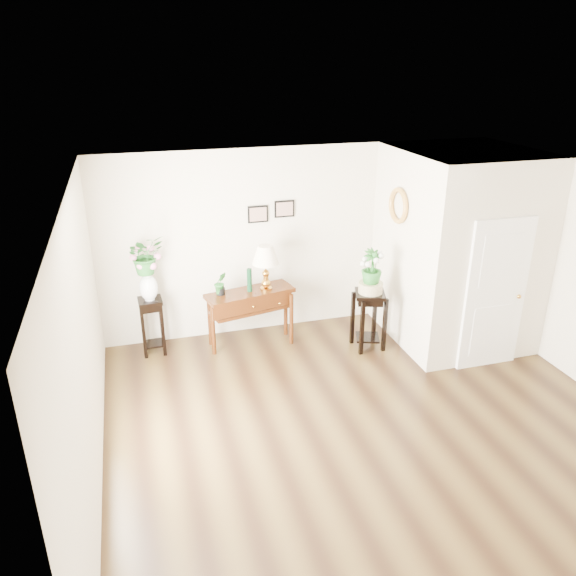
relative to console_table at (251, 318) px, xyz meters
name	(u,v)px	position (x,y,z in m)	size (l,w,h in m)	color
floor	(368,422)	(0.90, -2.27, -0.43)	(6.00, 5.50, 0.02)	#453317
ceiling	(384,186)	(0.90, -2.27, 2.37)	(6.00, 5.50, 0.02)	white
wall_back	(300,240)	(0.90, 0.48, 0.97)	(6.00, 0.02, 2.80)	silver
wall_front	(553,490)	(0.90, -5.02, 0.97)	(6.00, 0.02, 2.80)	silver
wall_left	(84,353)	(-2.10, -2.27, 0.97)	(0.02, 5.50, 2.80)	silver
partition	(457,247)	(3.00, -0.49, 0.97)	(1.80, 1.95, 2.80)	silver
door	(495,295)	(3.00, -1.49, 0.62)	(0.90, 0.05, 2.10)	white
art_print_left	(258,214)	(0.25, 0.46, 1.42)	(0.30, 0.02, 0.25)	black
art_print_right	(284,209)	(0.65, 0.46, 1.47)	(0.30, 0.02, 0.25)	black
wall_ornament	(398,206)	(2.06, -0.37, 1.62)	(0.51, 0.51, 0.07)	orange
console_table	(251,318)	(0.00, 0.00, 0.00)	(1.28, 0.43, 0.85)	black
table_lamp	(266,267)	(0.24, 0.00, 0.78)	(0.38, 0.38, 0.67)	#B87F28
green_vase	(249,280)	(0.00, 0.00, 0.60)	(0.07, 0.07, 0.34)	black
potted_plant	(220,284)	(-0.42, 0.00, 0.59)	(0.18, 0.14, 0.32)	#216623
plant_stand_a	(153,326)	(-1.40, 0.14, -0.01)	(0.33, 0.33, 0.84)	black
porcelain_vase	(148,284)	(-1.40, 0.14, 0.64)	(0.25, 0.25, 0.44)	white
lily_arrangement	(145,254)	(-1.40, 0.14, 1.08)	(0.48, 0.42, 0.54)	#216623
plant_stand_b	(368,320)	(1.62, -0.57, 0.01)	(0.41, 0.41, 0.87)	black
ceramic_bowl	(371,287)	(1.62, -0.57, 0.53)	(0.34, 0.34, 0.15)	beige
narcissus	(372,267)	(1.62, -0.57, 0.82)	(0.29, 0.29, 0.52)	#216623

